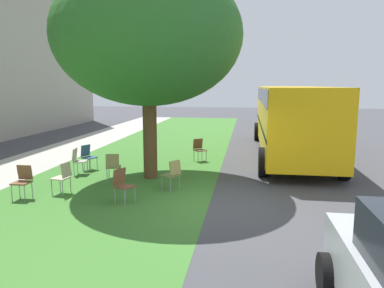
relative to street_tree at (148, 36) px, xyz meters
name	(u,v)px	position (x,y,z in m)	size (l,w,h in m)	color
ground	(217,205)	(-2.40, -2.35, -4.42)	(80.00, 80.00, 0.00)	#424247
grass_verge	(95,199)	(-2.40, 0.85, -4.41)	(48.00, 6.00, 0.01)	#3D752D
street_tree	(148,36)	(0.00, 0.00, 0.00)	(5.75, 5.75, 6.55)	brown
chair_0	(78,159)	(0.05, 2.49, -3.90)	(0.47, 0.48, 0.88)	#ADA393
chair_1	(123,183)	(-2.60, 0.02, -3.90)	(0.55, 0.56, 0.88)	brown
chair_2	(113,165)	(-0.64, 1.01, -3.90)	(0.50, 0.49, 0.88)	olive
chair_3	(23,179)	(-2.63, 2.73, -3.90)	(0.43, 0.43, 0.88)	brown
chair_4	(199,148)	(2.78, -1.21, -3.90)	(0.58, 0.58, 0.88)	brown
chair_5	(88,155)	(0.74, 2.46, -3.90)	(0.54, 0.54, 0.88)	#335184
chair_6	(63,175)	(-2.10, 1.89, -3.90)	(0.47, 0.47, 0.88)	beige
chair_7	(173,173)	(-1.35, -1.00, -3.90)	(0.58, 0.58, 0.88)	olive
school_bus	(290,114)	(4.68, -4.84, -2.66)	(10.40, 2.80, 2.88)	yellow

